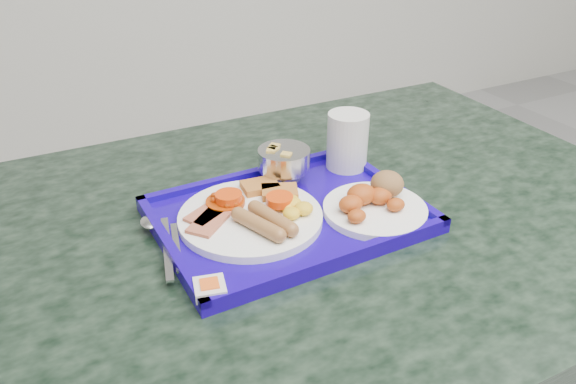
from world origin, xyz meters
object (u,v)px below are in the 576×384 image
Objects in this scene: fruit_bowl at (284,160)px; bread_plate at (375,202)px; main_plate at (254,213)px; table at (292,312)px; tray at (288,216)px; juice_cup at (347,139)px.

bread_plate is at bearing -62.22° from fruit_bowl.
bread_plate is (0.19, -0.07, 0.01)m from main_plate.
main_plate is at bearing -179.41° from table.
main_plate is at bearing -137.06° from fruit_bowl.
tray is 0.21m from juice_cup.
table is 7.83× the size of bread_plate.
table is 0.25m from main_plate.
table is at bearing 0.59° from main_plate.
juice_cup is (0.05, 0.16, 0.04)m from bread_plate.
bread_plate reaches higher than table.
fruit_bowl is at bearing 117.78° from bread_plate.
main_plate is 1.36× the size of bread_plate.
main_plate is at bearing 160.34° from bread_plate.
juice_cup is at bearing 21.30° from main_plate.
tray is at bearing -150.70° from juice_cup.
table is 0.28m from fruit_bowl.
juice_cup reaches higher than table.
tray is at bearing 155.74° from bread_plate.
fruit_bowl reaches higher than tray.
tray is at bearing -8.10° from main_plate.
table is 14.32× the size of fruit_bowl.
tray is 1.84× the size of main_plate.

